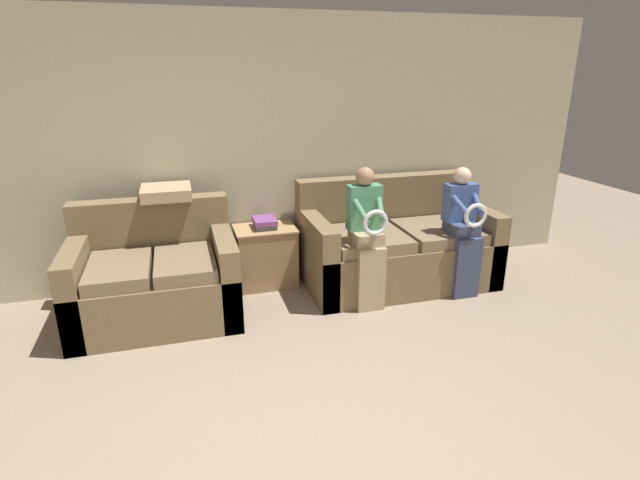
{
  "coord_description": "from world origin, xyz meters",
  "views": [
    {
      "loc": [
        -0.51,
        -1.71,
        2.06
      ],
      "look_at": [
        0.52,
        1.84,
        0.77
      ],
      "focal_mm": 28.0,
      "sensor_mm": 36.0,
      "label": 1
    }
  ],
  "objects_px": {
    "side_shelf": "(266,255)",
    "throw_pillow": "(166,192)",
    "child_right_seated": "(463,226)",
    "book_stack": "(265,223)",
    "child_left_seated": "(367,232)",
    "couch_side": "(155,279)",
    "couch_main": "(395,247)"
  },
  "relations": [
    {
      "from": "child_right_seated",
      "to": "throw_pillow",
      "type": "distance_m",
      "value": 2.71
    },
    {
      "from": "couch_side",
      "to": "child_left_seated",
      "type": "distance_m",
      "value": 1.87
    },
    {
      "from": "couch_side",
      "to": "throw_pillow",
      "type": "xyz_separation_m",
      "value": [
        0.16,
        0.35,
        0.67
      ]
    },
    {
      "from": "child_right_seated",
      "to": "couch_side",
      "type": "bearing_deg",
      "value": 173.82
    },
    {
      "from": "side_shelf",
      "to": "throw_pillow",
      "type": "height_order",
      "value": "throw_pillow"
    },
    {
      "from": "couch_side",
      "to": "book_stack",
      "type": "relative_size",
      "value": 4.87
    },
    {
      "from": "couch_side",
      "to": "side_shelf",
      "type": "bearing_deg",
      "value": 20.88
    },
    {
      "from": "child_right_seated",
      "to": "book_stack",
      "type": "xyz_separation_m",
      "value": [
        -1.74,
        0.7,
        -0.02
      ]
    },
    {
      "from": "book_stack",
      "to": "throw_pillow",
      "type": "height_order",
      "value": "throw_pillow"
    },
    {
      "from": "child_left_seated",
      "to": "throw_pillow",
      "type": "height_order",
      "value": "child_left_seated"
    },
    {
      "from": "couch_side",
      "to": "child_right_seated",
      "type": "distance_m",
      "value": 2.8
    },
    {
      "from": "child_right_seated",
      "to": "side_shelf",
      "type": "bearing_deg",
      "value": 158.3
    },
    {
      "from": "couch_main",
      "to": "side_shelf",
      "type": "relative_size",
      "value": 3.1
    },
    {
      "from": "child_right_seated",
      "to": "book_stack",
      "type": "relative_size",
      "value": 4.32
    },
    {
      "from": "child_left_seated",
      "to": "throw_pillow",
      "type": "distance_m",
      "value": 1.81
    },
    {
      "from": "throw_pillow",
      "to": "book_stack",
      "type": "bearing_deg",
      "value": 3.03
    },
    {
      "from": "throw_pillow",
      "to": "side_shelf",
      "type": "bearing_deg",
      "value": 2.79
    },
    {
      "from": "child_left_seated",
      "to": "couch_main",
      "type": "bearing_deg",
      "value": 41.6
    },
    {
      "from": "couch_main",
      "to": "book_stack",
      "type": "height_order",
      "value": "couch_main"
    },
    {
      "from": "couch_main",
      "to": "child_right_seated",
      "type": "height_order",
      "value": "child_right_seated"
    },
    {
      "from": "couch_main",
      "to": "couch_side",
      "type": "distance_m",
      "value": 2.29
    },
    {
      "from": "child_right_seated",
      "to": "book_stack",
      "type": "bearing_deg",
      "value": 158.17
    },
    {
      "from": "child_left_seated",
      "to": "child_right_seated",
      "type": "height_order",
      "value": "child_left_seated"
    },
    {
      "from": "couch_side",
      "to": "throw_pillow",
      "type": "height_order",
      "value": "throw_pillow"
    },
    {
      "from": "child_right_seated",
      "to": "child_left_seated",
      "type": "bearing_deg",
      "value": 179.72
    },
    {
      "from": "child_left_seated",
      "to": "side_shelf",
      "type": "xyz_separation_m",
      "value": [
        -0.79,
        0.69,
        -0.38
      ]
    },
    {
      "from": "side_shelf",
      "to": "book_stack",
      "type": "distance_m",
      "value": 0.33
    },
    {
      "from": "couch_main",
      "to": "child_right_seated",
      "type": "bearing_deg",
      "value": -41.91
    },
    {
      "from": "couch_main",
      "to": "child_left_seated",
      "type": "xyz_separation_m",
      "value": [
        -0.48,
        -0.42,
        0.33
      ]
    },
    {
      "from": "couch_main",
      "to": "child_right_seated",
      "type": "xyz_separation_m",
      "value": [
        0.48,
        -0.43,
        0.31
      ]
    },
    {
      "from": "couch_main",
      "to": "child_right_seated",
      "type": "distance_m",
      "value": 0.71
    },
    {
      "from": "couch_main",
      "to": "book_stack",
      "type": "xyz_separation_m",
      "value": [
        -1.26,
        0.27,
        0.28
      ]
    }
  ]
}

